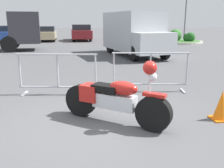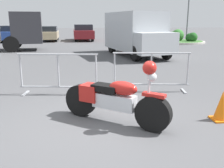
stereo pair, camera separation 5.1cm
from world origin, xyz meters
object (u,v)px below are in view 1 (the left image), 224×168
(pedestrian, at_px, (153,34))
(crowd_barrier_far, at_px, (150,72))
(parked_car_tan, at_px, (47,34))
(street_lamp, at_px, (187,0))
(traffic_cone, at_px, (221,106))
(parked_car_blue, at_px, (10,34))
(crowd_barrier_near, at_px, (58,74))
(delivery_van, at_px, (134,32))
(motorcycle, at_px, (114,99))
(parked_car_maroon, at_px, (81,32))

(pedestrian, bearing_deg, crowd_barrier_far, 159.08)
(parked_car_tan, height_order, street_lamp, street_lamp)
(pedestrian, height_order, street_lamp, street_lamp)
(pedestrian, bearing_deg, traffic_cone, 164.87)
(parked_car_blue, bearing_deg, street_lamp, -93.67)
(crowd_barrier_near, distance_m, crowd_barrier_far, 2.44)
(delivery_van, xyz_separation_m, street_lamp, (7.06, 10.15, 2.47))
(parked_car_tan, distance_m, traffic_cone, 20.74)
(crowd_barrier_near, xyz_separation_m, delivery_van, (3.43, 7.16, 0.69))
(parked_car_blue, distance_m, traffic_cone, 21.60)
(delivery_van, distance_m, parked_car_tan, 12.22)
(crowd_barrier_near, distance_m, traffic_cone, 3.92)
(crowd_barrier_far, bearing_deg, motorcycle, -121.36)
(crowd_barrier_far, distance_m, parked_car_tan, 18.47)
(parked_car_maroon, relative_size, pedestrian, 2.67)
(motorcycle, xyz_separation_m, parked_car_blue, (-7.04, 19.47, 0.25))
(pedestrian, height_order, traffic_cone, pedestrian)
(parked_car_blue, bearing_deg, crowd_barrier_near, -164.68)
(crowd_barrier_near, relative_size, pedestrian, 1.21)
(motorcycle, distance_m, pedestrian, 14.33)
(parked_car_tan, xyz_separation_m, traffic_cone, (5.94, -19.87, -0.39))
(motorcycle, xyz_separation_m, crowd_barrier_near, (-1.22, 2.00, 0.08))
(street_lamp, bearing_deg, delivery_van, -124.82)
(motorcycle, relative_size, pedestrian, 1.11)
(parked_car_maroon, height_order, pedestrian, pedestrian)
(crowd_barrier_far, distance_m, street_lamp, 19.35)
(motorcycle, xyz_separation_m, crowd_barrier_far, (1.22, 2.00, 0.08))
(delivery_van, height_order, parked_car_maroon, delivery_van)
(crowd_barrier_far, xyz_separation_m, street_lamp, (8.05, 17.31, 3.16))
(motorcycle, distance_m, crowd_barrier_far, 2.35)
(parked_car_maroon, distance_m, pedestrian, 8.26)
(parked_car_tan, bearing_deg, crowd_barrier_far, -167.12)
(parked_car_blue, xyz_separation_m, pedestrian, (11.60, -5.90, 0.20))
(motorcycle, bearing_deg, parked_car_maroon, 127.40)
(crowd_barrier_far, height_order, parked_car_tan, parked_car_tan)
(motorcycle, relative_size, street_lamp, 0.33)
(delivery_van, height_order, pedestrian, delivery_van)
(parked_car_blue, distance_m, pedestrian, 13.02)
(pedestrian, bearing_deg, parked_car_blue, 58.23)
(delivery_van, distance_m, traffic_cone, 9.32)
(parked_car_blue, relative_size, pedestrian, 2.52)
(traffic_cone, relative_size, street_lamp, 0.10)
(crowd_barrier_near, bearing_deg, crowd_barrier_far, 0.00)
(parked_car_tan, height_order, traffic_cone, parked_car_tan)
(parked_car_tan, bearing_deg, traffic_cone, -166.46)
(parked_car_blue, xyz_separation_m, parked_car_maroon, (6.35, 0.47, 0.04))
(parked_car_maroon, relative_size, street_lamp, 0.79)
(motorcycle, height_order, crowd_barrier_near, motorcycle)
(crowd_barrier_near, height_order, pedestrian, pedestrian)
(parked_car_blue, bearing_deg, parked_car_tan, -87.98)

